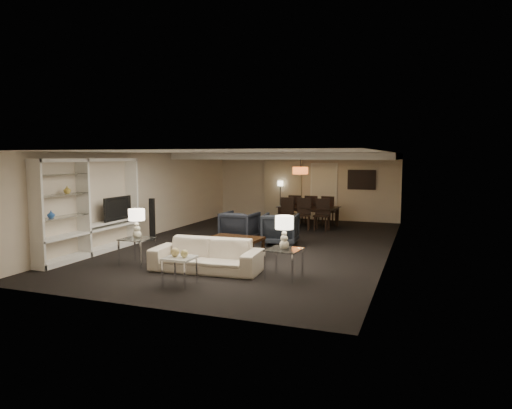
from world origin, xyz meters
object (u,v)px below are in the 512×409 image
object	(u,v)px
chair_nm	(303,214)
chair_fl	(296,209)
pendant_light	(300,171)
floor_lamp	(280,200)
coffee_table	(236,246)
chair_fr	(329,211)
chair_fm	(312,210)
armchair_left	(240,227)
marble_table	(180,271)
television	(114,208)
chair_nr	(321,215)
side_table_left	(138,251)
sofa	(206,255)
vase_blue	(51,214)
side_table_right	(284,264)
armchair_right	(281,229)
table_lamp_left	(137,224)
vase_amber	(67,190)
floor_speaker	(152,219)
chair_nl	(286,213)
dining_table	(308,217)
table_lamp_right	(284,233)

from	to	relation	value
chair_nm	chair_fl	distance (m)	1.43
pendant_light	floor_lamp	bearing A→B (deg)	125.96
coffee_table	chair_fr	xyz separation A→B (m)	(1.14, 5.71, 0.29)
coffee_table	chair_fm	xyz separation A→B (m)	(0.54, 5.71, 0.29)
armchair_left	marble_table	xyz separation A→B (m)	(0.60, -4.40, -0.16)
television	coffee_table	bearing A→B (deg)	-85.10
coffee_table	chair_nr	bearing A→B (deg)	75.52
chair_fr	side_table_left	bearing A→B (deg)	74.95
sofa	chair_fl	distance (m)	7.31
marble_table	side_table_left	bearing A→B (deg)	147.09
chair_nr	vase_blue	bearing A→B (deg)	-123.35
coffee_table	side_table_right	xyz separation A→B (m)	(1.70, -1.60, 0.07)
armchair_right	side_table_right	distance (m)	3.48
sofa	chair_nm	distance (m)	6.03
sofa	armchair_left	world-z (taller)	armchair_left
side_table_left	table_lamp_left	bearing A→B (deg)	0.00
side_table_left	vase_amber	xyz separation A→B (m)	(-1.64, -0.28, 1.35)
television	floor_speaker	size ratio (longest dim) A/B	0.88
sofa	chair_nr	distance (m)	6.12
coffee_table	floor_lamp	size ratio (longest dim) A/B	0.86
side_table_left	chair_nr	bearing A→B (deg)	64.71
table_lamp_left	armchair_right	bearing A→B (deg)	55.12
armchair_right	chair_fl	distance (m)	4.06
side_table_left	chair_fm	size ratio (longest dim) A/B	0.61
chair_nm	chair_fr	size ratio (longest dim) A/B	1.00
chair_fl	chair_nl	bearing A→B (deg)	89.61
armchair_left	dining_table	bearing A→B (deg)	-106.14
television	dining_table	xyz separation A→B (m)	(3.85, 5.34, -0.71)
sofa	coffee_table	xyz separation A→B (m)	(-0.00, 1.60, -0.11)
table_lamp_right	chair_nr	world-z (taller)	table_lamp_right
coffee_table	dining_table	distance (m)	5.09
armchair_left	floor_speaker	distance (m)	2.56
table_lamp_right	chair_fl	size ratio (longest dim) A/B	0.64
vase_amber	chair_nr	world-z (taller)	vase_amber
armchair_left	table_lamp_right	bearing A→B (deg)	127.46
vase_blue	dining_table	distance (m)	8.43
chair_nr	table_lamp_left	bearing A→B (deg)	-115.27
armchair_left	chair_fm	xyz separation A→B (m)	(1.14, 4.01, 0.09)
sofa	chair_nl	world-z (taller)	chair_nl
chair_fl	chair_fm	bearing A→B (deg)	179.61
vase_blue	chair_nr	world-z (taller)	vase_blue
pendant_light	floor_speaker	world-z (taller)	pendant_light
television	table_lamp_right	bearing A→B (deg)	-104.73
side_table_left	marble_table	distance (m)	2.03
armchair_left	chair_fr	bearing A→B (deg)	-110.86
sofa	vase_amber	world-z (taller)	vase_amber
sofa	chair_nm	xyz separation A→B (m)	(0.54, 6.01, 0.18)
pendant_light	armchair_right	distance (m)	3.61
pendant_light	floor_speaker	xyz separation A→B (m)	(-3.35, -3.86, -1.32)
chair_nl	chair_nr	xyz separation A→B (m)	(1.20, 0.00, 0.00)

